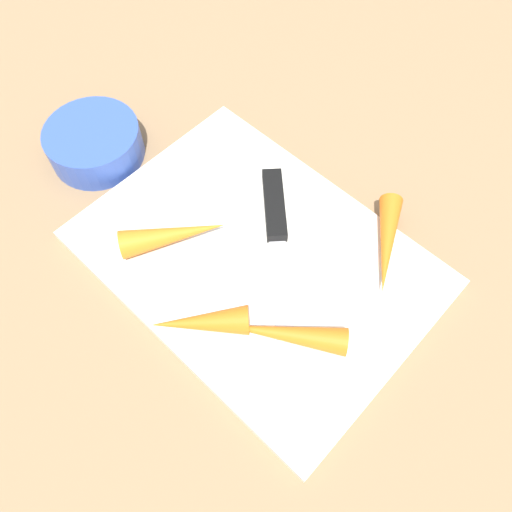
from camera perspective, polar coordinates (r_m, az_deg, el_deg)
The scene contains 8 objects.
ground_plane at distance 0.54m, azimuth 0.00°, elevation -0.62°, with size 1.40×1.40×0.00m, color #8C6D4C.
cutting_board at distance 0.54m, azimuth 0.00°, elevation -0.31°, with size 0.36×0.26×0.01m, color silver.
knife at distance 0.55m, azimuth 2.19°, elevation 4.69°, with size 0.16×0.15×0.01m.
carrot_longest at distance 0.48m, azimuth 3.11°, elevation -8.77°, with size 0.03×0.03×0.12m, color orange.
carrot_long at distance 0.54m, azimuth 14.61°, elevation 1.33°, with size 0.03×0.03×0.11m, color orange.
carrot_shortest at distance 0.49m, azimuth -6.41°, elevation -7.50°, with size 0.03×0.03×0.09m, color orange.
carrot_short at distance 0.53m, azimuth -9.28°, elevation 2.39°, with size 0.03×0.03×0.11m, color orange.
small_bowl at distance 0.64m, azimuth -17.80°, elevation 12.09°, with size 0.11×0.11×0.04m, color #3351B2.
Camera 1 is at (-0.18, 0.19, 0.47)m, focal length 35.32 mm.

